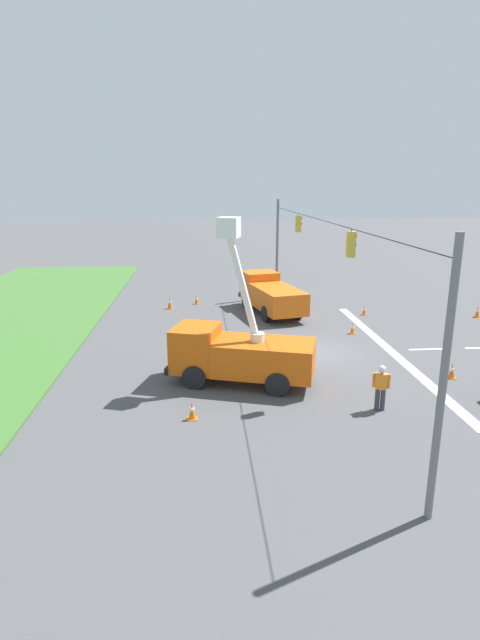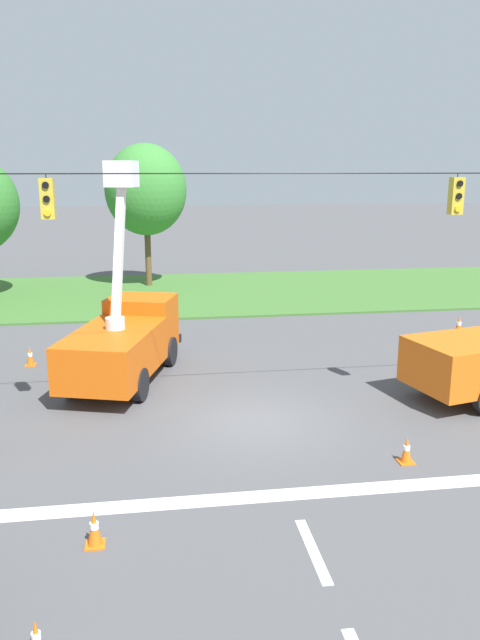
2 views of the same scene
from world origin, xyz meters
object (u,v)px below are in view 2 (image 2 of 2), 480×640
Objects in this scene: tree_centre at (146,190)px; traffic_cone_mid_left at (459,325)px; traffic_cone_foreground_right at (36,639)px; utility_truck_bucket_lift at (124,337)px; traffic_cone_near_bucket at (30,356)px; traffic_cone_mid_right at (407,450)px; traffic_cone_foreground_left at (94,528)px.

tree_centre is 18.54m from traffic_cone_mid_left.
traffic_cone_foreground_right is 21.20m from traffic_cone_mid_left.
utility_truck_bucket_lift reaches higher than traffic_cone_near_bucket.
traffic_cone_mid_right is at bearing 33.09° from traffic_cone_foreground_right.
traffic_cone_mid_left is at bearing 5.93° from traffic_cone_near_bucket.
traffic_cone_foreground_right is (-0.87, -11.94, -1.14)m from utility_truck_bucket_lift.
utility_truck_bucket_lift reaches higher than traffic_cone_foreground_left.
traffic_cone_foreground_right is (-1.68, -28.17, -5.23)m from tree_centre.
traffic_cone_foreground_left is at bearing -91.70° from utility_truck_bucket_lift.
traffic_cone_foreground_left reaches higher than traffic_cone_foreground_right.
traffic_cone_near_bucket is (-2.48, 13.87, 0.06)m from traffic_cone_foreground_right.
traffic_cone_foreground_right is 0.90× the size of traffic_cone_mid_right.
traffic_cone_foreground_left is 1.03× the size of traffic_cone_near_bucket.
traffic_cone_mid_right is (5.88, -23.24, -5.19)m from tree_centre.
utility_truck_bucket_lift reaches higher than traffic_cone_mid_left.
traffic_cone_mid_left is 1.21× the size of traffic_cone_near_bucket.
traffic_cone_mid_left is 16.91m from traffic_cone_near_bucket.
traffic_cone_foreground_left is at bearing 77.11° from traffic_cone_foreground_right.
tree_centre reaches higher than traffic_cone_mid_left.
traffic_cone_foreground_right is at bearing -94.19° from utility_truck_bucket_lift.
utility_truck_bucket_lift is 12.02m from traffic_cone_foreground_right.
tree_centre is 9.72× the size of traffic_cone_mid_left.
traffic_cone_mid_right is (6.69, -7.01, -1.09)m from utility_truck_bucket_lift.
utility_truck_bucket_lift is 8.38× the size of traffic_cone_mid_left.
tree_centre is at bearing 87.57° from traffic_cone_foreground_left.
utility_truck_bucket_lift reaches higher than traffic_cone_mid_right.
utility_truck_bucket_lift reaches higher than traffic_cone_foreground_right.
tree_centre reaches higher than traffic_cone_foreground_left.
tree_centre is 24.53m from traffic_cone_mid_right.
traffic_cone_near_bucket is at bearing -106.25° from tree_centre.
utility_truck_bucket_lift is at bearing 88.30° from traffic_cone_foreground_left.
traffic_cone_foreground_left is (-0.28, -9.32, -1.07)m from utility_truck_bucket_lift.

